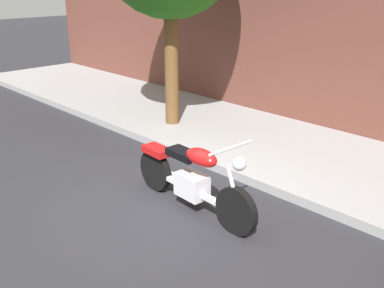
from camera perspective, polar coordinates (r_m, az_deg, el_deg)
The scene contains 3 objects.
ground_plane at distance 6.22m, azimuth -3.80°, elevation -8.11°, with size 60.00×60.00×0.00m, color #28282D.
sidewalk at distance 8.17m, azimuth 11.75°, elevation -0.75°, with size 20.03×2.97×0.14m, color #969696.
motorcycle at distance 5.98m, azimuth 0.02°, elevation -4.33°, with size 2.24×0.70×1.11m.
Camera 1 is at (4.20, -3.50, 2.98)m, focal length 41.99 mm.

